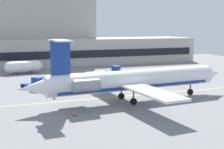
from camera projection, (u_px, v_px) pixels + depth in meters
name	position (u px, v px, depth m)	size (l,w,h in m)	color
ground	(122.00, 101.00, 45.45)	(120.00, 120.00, 0.11)	slate
terminal_building	(58.00, 41.00, 89.98)	(74.29, 17.03, 18.60)	#B7B2A8
regional_jet	(132.00, 80.00, 44.71)	(31.20, 23.94, 8.82)	white
baggage_tug	(114.00, 71.00, 69.56)	(3.87, 3.94, 2.00)	#19389E
belt_loader	(35.00, 84.00, 53.42)	(3.88, 4.24, 2.14)	#19389E
fuel_tank	(24.00, 67.00, 70.89)	(8.43, 3.60, 2.84)	white
safety_cone_alpha	(136.00, 90.00, 51.99)	(0.47, 0.47, 0.55)	orange
safety_cone_bravo	(54.00, 97.00, 46.48)	(0.47, 0.47, 0.55)	orange
safety_cone_charlie	(74.00, 114.00, 37.89)	(0.47, 0.47, 0.55)	orange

